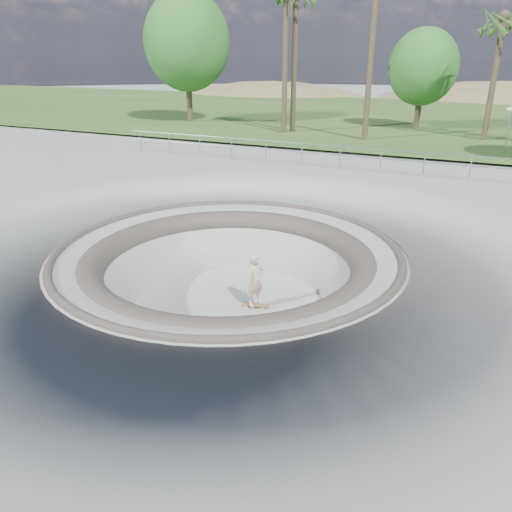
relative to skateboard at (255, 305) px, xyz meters
The scene contains 10 objects.
ground 2.00m from the skateboard, 155.26° to the right, with size 180.00×180.00×0.00m, color #AFB0AA.
skate_bowl 0.81m from the skateboard, 155.26° to the right, with size 14.00×14.00×4.10m.
grass_strip 33.73m from the skateboard, 91.24° to the left, with size 180.00×36.00×0.12m.
distant_hills 57.15m from the skateboard, 86.93° to the left, with size 103.20×45.00×28.60m.
safety_railing 11.96m from the skateboard, 93.59° to the left, with size 25.00×0.06×1.03m.
skateboard is the anchor object (origin of this frame).
skater 0.84m from the skateboard, 90.00° to the right, with size 0.60×0.40×1.65m, color #D7B48B.
palm_d 24.98m from the skateboard, 76.27° to the left, with size 2.60×2.60×8.00m.
bushy_tree_left 29.30m from the skateboard, 125.32° to the left, with size 6.73×6.11×9.70m.
bushy_tree_mid 27.14m from the skateboard, 88.08° to the left, with size 4.82×4.38×6.95m.
Camera 1 is at (6.44, -12.14, 5.41)m, focal length 35.00 mm.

